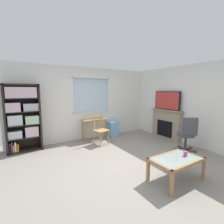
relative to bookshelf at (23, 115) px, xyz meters
The scene contains 12 objects.
ground 3.08m from the bookshelf, 46.88° to the right, with size 6.04×5.72×0.02m, color gray.
wall_back_with_window 1.98m from the bookshelf, ahead, with size 5.04×0.15×2.52m.
wall_right 5.03m from the bookshelf, 24.88° to the right, with size 0.12×4.92×2.52m, color silver.
bookshelf is the anchor object (origin of this frame).
desk_under_window 2.20m from the bookshelf, ahead, with size 0.84×0.39×0.73m.
wooden_chair 2.30m from the bookshelf, 16.24° to the right, with size 0.50×0.48×0.90m.
plastic_drawer_unit 3.02m from the bookshelf, ahead, with size 0.35×0.40×0.57m, color #72ADDB.
fireplace 4.63m from the bookshelf, 17.01° to the right, with size 0.26×1.25×1.06m.
tv 4.60m from the bookshelf, 17.07° to the right, with size 0.06×1.02×0.64m.
office_chair 4.66m from the bookshelf, 32.59° to the right, with size 0.62×0.62×1.00m.
coffee_table 4.10m from the bookshelf, 53.89° to the right, with size 1.00×0.59×0.46m.
sippy_cup 4.24m from the bookshelf, 51.64° to the right, with size 0.07×0.07×0.09m, color #DB3D84.
Camera 1 is at (-2.16, -2.96, 1.74)m, focal length 25.50 mm.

